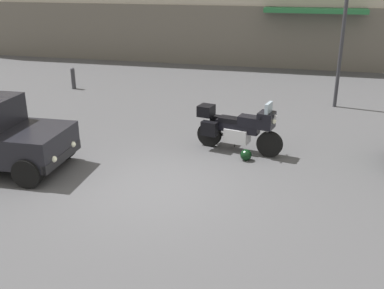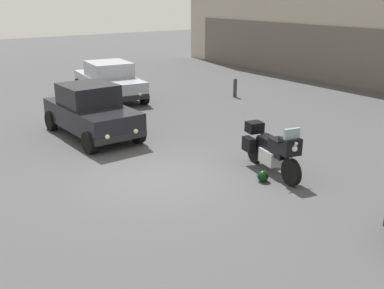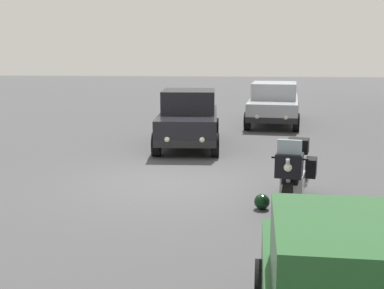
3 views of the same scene
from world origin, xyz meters
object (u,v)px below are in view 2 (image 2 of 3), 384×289
(helmet, at_px, (263,176))
(car_hatchback_near, at_px, (91,111))
(car_sedan_far, at_px, (109,80))
(bollard_curbside, at_px, (235,87))
(motorcycle, at_px, (272,149))

(helmet, height_order, car_hatchback_near, car_hatchback_near)
(car_sedan_far, relative_size, bollard_curbside, 5.67)
(motorcycle, distance_m, car_hatchback_near, 5.97)
(car_hatchback_near, xyz_separation_m, bollard_curbside, (-1.71, 7.38, -0.37))
(motorcycle, xyz_separation_m, car_sedan_far, (-10.16, 0.44, 0.16))
(car_hatchback_near, bearing_deg, helmet, 15.63)
(car_hatchback_near, distance_m, bollard_curbside, 7.58)
(motorcycle, relative_size, helmet, 7.99)
(car_hatchback_near, relative_size, bollard_curbside, 4.73)
(helmet, xyz_separation_m, bollard_curbside, (-7.49, 5.54, 0.30))
(helmet, xyz_separation_m, car_hatchback_near, (-5.78, -1.83, 0.67))
(car_sedan_far, xyz_separation_m, bollard_curbside, (2.98, 4.53, -0.34))
(car_sedan_far, height_order, bollard_curbside, car_sedan_far)
(helmet, bearing_deg, motorcycle, 118.70)
(motorcycle, relative_size, car_hatchback_near, 0.57)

